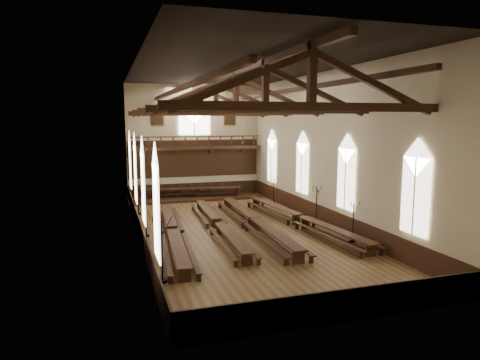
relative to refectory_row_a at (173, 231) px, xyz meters
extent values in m
plane|color=brown|center=(4.13, 0.94, -0.53)|extent=(26.00, 26.00, 0.00)
plane|color=beige|center=(4.13, 13.94, 4.47)|extent=(12.00, 0.00, 12.00)
plane|color=beige|center=(4.13, -12.06, 4.47)|extent=(12.00, 0.00, 12.00)
plane|color=beige|center=(-1.87, 0.94, 4.47)|extent=(0.00, 26.00, 26.00)
plane|color=beige|center=(10.13, 0.94, 4.47)|extent=(0.00, 26.00, 26.00)
plane|color=black|center=(4.13, 0.94, 9.47)|extent=(26.00, 26.00, 0.00)
cube|color=#34190F|center=(4.13, 13.90, 0.07)|extent=(11.90, 0.08, 1.20)
cube|color=#34190F|center=(4.13, -12.02, 0.07)|extent=(11.90, 0.08, 1.20)
cube|color=#34190F|center=(-1.83, 0.94, 0.07)|extent=(0.08, 25.90, 1.20)
cube|color=#34190F|center=(10.09, 0.94, 0.07)|extent=(0.08, 25.90, 1.20)
cube|color=white|center=(-1.77, -8.06, 2.87)|extent=(0.05, 1.80, 3.60)
cube|color=white|center=(-1.77, -8.06, 4.67)|extent=(0.05, 1.80, 1.80)
cylinder|color=beige|center=(-1.73, -8.06, 2.87)|extent=(0.08, 0.08, 3.60)
cube|color=white|center=(-1.77, -2.06, 2.87)|extent=(0.05, 1.80, 3.60)
cube|color=white|center=(-1.77, -2.06, 4.67)|extent=(0.05, 1.80, 1.80)
cylinder|color=beige|center=(-1.73, -2.06, 2.87)|extent=(0.08, 0.08, 3.60)
cube|color=white|center=(-1.77, 3.94, 2.87)|extent=(0.05, 1.80, 3.60)
cube|color=white|center=(-1.77, 3.94, 4.67)|extent=(0.05, 1.80, 1.80)
cylinder|color=beige|center=(-1.73, 3.94, 2.87)|extent=(0.08, 0.08, 3.60)
cube|color=white|center=(-1.77, 9.94, 2.87)|extent=(0.05, 1.80, 3.60)
cube|color=white|center=(-1.77, 9.94, 4.67)|extent=(0.05, 1.80, 1.80)
cylinder|color=beige|center=(-1.73, 9.94, 2.87)|extent=(0.08, 0.08, 3.60)
cube|color=white|center=(10.03, -8.06, 2.87)|extent=(0.05, 1.80, 3.60)
cube|color=white|center=(10.03, -8.06, 4.67)|extent=(0.05, 1.80, 1.80)
cylinder|color=beige|center=(9.99, -8.06, 2.87)|extent=(0.08, 0.08, 3.60)
cube|color=white|center=(10.03, -2.06, 2.87)|extent=(0.05, 1.80, 3.60)
cube|color=white|center=(10.03, -2.06, 4.67)|extent=(0.05, 1.80, 1.80)
cylinder|color=beige|center=(9.99, -2.06, 2.87)|extent=(0.08, 0.08, 3.60)
cube|color=white|center=(10.03, 3.94, 2.87)|extent=(0.05, 1.80, 3.60)
cube|color=white|center=(10.03, 3.94, 4.67)|extent=(0.05, 1.80, 1.80)
cylinder|color=beige|center=(9.99, 3.94, 2.87)|extent=(0.08, 0.08, 3.60)
cube|color=white|center=(10.03, 9.94, 2.87)|extent=(0.05, 1.80, 3.60)
cube|color=white|center=(10.03, 9.94, 4.67)|extent=(0.05, 1.80, 1.80)
cylinder|color=beige|center=(9.99, 9.94, 2.87)|extent=(0.08, 0.08, 3.60)
cube|color=white|center=(4.13, 13.84, 6.27)|extent=(2.80, 0.05, 2.40)
cube|color=white|center=(4.13, 13.84, 7.47)|extent=(2.80, 0.05, 2.80)
cylinder|color=beige|center=(4.13, 13.80, 6.27)|extent=(0.10, 0.10, 2.40)
cube|color=#3B1C12|center=(4.13, 13.29, 3.87)|extent=(11.80, 1.20, 0.20)
cube|color=#34190F|center=(4.13, 13.88, 2.92)|extent=(11.80, 0.10, 3.30)
cube|color=#3B1C12|center=(4.13, 12.75, 4.92)|extent=(11.60, 0.12, 0.10)
cube|color=#3B1C12|center=(4.13, 12.75, 4.02)|extent=(11.60, 0.12, 0.10)
cube|color=#3B1C12|center=(-0.37, 13.69, 3.62)|extent=(0.35, 0.40, 0.50)
cube|color=#3B1C12|center=(2.63, 13.69, 3.62)|extent=(0.35, 0.40, 0.50)
cube|color=#3B1C12|center=(5.63, 13.69, 3.62)|extent=(0.35, 0.40, 0.50)
cube|color=#3B1C12|center=(8.63, 13.69, 3.62)|extent=(0.35, 0.40, 0.50)
cube|color=brown|center=(0.83, 13.85, 6.57)|extent=(1.15, 0.06, 1.45)
cube|color=black|center=(0.83, 13.81, 6.57)|extent=(0.95, 0.04, 1.25)
cube|color=brown|center=(7.43, 13.85, 6.57)|extent=(1.15, 0.06, 1.45)
cube|color=black|center=(7.43, 13.81, 6.57)|extent=(0.95, 0.04, 1.25)
cube|color=#3B1C12|center=(4.13, -9.06, 6.87)|extent=(11.70, 0.35, 0.35)
cube|color=#3B1C12|center=(4.13, -9.06, 8.17)|extent=(0.30, 0.30, 2.40)
cube|color=#3B1C12|center=(1.25, -9.06, 7.77)|extent=(5.44, 0.26, 2.40)
cube|color=#3B1C12|center=(7.01, -9.06, 7.77)|extent=(5.44, 0.26, 2.40)
cube|color=#3B1C12|center=(4.13, -4.06, 6.87)|extent=(11.70, 0.35, 0.35)
cube|color=#3B1C12|center=(4.13, -4.06, 8.17)|extent=(0.30, 0.30, 2.40)
cube|color=#3B1C12|center=(1.25, -4.06, 7.77)|extent=(5.44, 0.26, 2.40)
cube|color=#3B1C12|center=(7.01, -4.06, 7.77)|extent=(5.44, 0.26, 2.40)
cube|color=#3B1C12|center=(4.13, 0.94, 6.87)|extent=(11.70, 0.35, 0.35)
cube|color=#3B1C12|center=(4.13, 0.94, 8.17)|extent=(0.30, 0.30, 2.40)
cube|color=#3B1C12|center=(1.25, 0.94, 7.77)|extent=(5.44, 0.26, 2.40)
cube|color=#3B1C12|center=(7.01, 0.94, 7.77)|extent=(5.44, 0.26, 2.40)
cube|color=#3B1C12|center=(4.13, 5.94, 6.87)|extent=(11.70, 0.35, 0.35)
cube|color=#3B1C12|center=(4.13, 5.94, 8.17)|extent=(0.30, 0.30, 2.40)
cube|color=#3B1C12|center=(1.25, 5.94, 7.77)|extent=(5.44, 0.26, 2.40)
cube|color=#3B1C12|center=(7.01, 5.94, 7.77)|extent=(5.44, 0.26, 2.40)
cube|color=#3B1C12|center=(4.13, 10.94, 6.87)|extent=(11.70, 0.35, 0.35)
cube|color=#3B1C12|center=(4.13, 10.94, 8.17)|extent=(0.30, 0.30, 2.40)
cube|color=#3B1C12|center=(1.25, 10.94, 7.77)|extent=(5.44, 0.26, 2.40)
cube|color=#3B1C12|center=(7.01, 10.94, 7.77)|extent=(5.44, 0.26, 2.40)
cube|color=#3B1C12|center=(0.77, 0.94, 8.17)|extent=(0.25, 25.70, 0.25)
cube|color=#3B1C12|center=(7.49, 0.94, 8.17)|extent=(0.25, 25.70, 0.25)
cube|color=#3B1C12|center=(4.13, 0.94, 9.17)|extent=(0.30, 25.70, 0.30)
cube|color=#3B1C12|center=(0.00, -3.70, 0.16)|extent=(1.17, 6.81, 0.08)
cube|color=#3B1C12|center=(0.00, -6.75, -0.21)|extent=(0.58, 0.12, 0.65)
cube|color=#3B1C12|center=(0.00, -0.65, -0.21)|extent=(0.58, 0.12, 0.65)
cube|color=#3B1C12|center=(0.00, -3.70, -0.29)|extent=(0.51, 5.99, 0.08)
cube|color=#3B1C12|center=(-0.60, -3.66, -0.12)|extent=(0.76, 6.78, 0.06)
cube|color=#3B1C12|center=(-0.60, -6.75, -0.34)|extent=(0.22, 0.08, 0.38)
cube|color=#3B1C12|center=(-0.60, -0.56, -0.34)|extent=(0.22, 0.08, 0.38)
cube|color=#3B1C12|center=(0.60, -3.74, -0.12)|extent=(0.76, 6.78, 0.06)
cube|color=#3B1C12|center=(0.60, -6.84, -0.34)|extent=(0.22, 0.08, 0.38)
cube|color=#3B1C12|center=(0.60, -0.65, -0.34)|extent=(0.22, 0.08, 0.38)
cube|color=#3B1C12|center=(0.00, 3.70, 0.16)|extent=(1.17, 6.81, 0.08)
cube|color=#3B1C12|center=(0.00, 0.65, -0.21)|extent=(0.58, 0.12, 0.65)
cube|color=#3B1C12|center=(0.00, 6.75, -0.21)|extent=(0.58, 0.12, 0.65)
cube|color=#3B1C12|center=(0.00, 3.70, -0.29)|extent=(0.51, 5.99, 0.08)
cube|color=#3B1C12|center=(-0.60, 3.74, -0.12)|extent=(0.76, 6.78, 0.06)
cube|color=#3B1C12|center=(-0.60, 0.65, -0.34)|extent=(0.22, 0.08, 0.38)
cube|color=#3B1C12|center=(-0.60, 6.84, -0.34)|extent=(0.22, 0.08, 0.38)
cube|color=#3B1C12|center=(0.60, 3.66, -0.12)|extent=(0.76, 6.78, 0.06)
cube|color=#3B1C12|center=(0.60, 0.56, -0.34)|extent=(0.22, 0.08, 0.38)
cube|color=#3B1C12|center=(0.60, 6.75, -0.34)|extent=(0.22, 0.08, 0.38)
cube|color=#3B1C12|center=(3.00, -2.68, 0.12)|extent=(0.93, 6.46, 0.07)
cube|color=#3B1C12|center=(3.00, -5.58, -0.22)|extent=(0.55, 0.10, 0.62)
cube|color=#3B1C12|center=(3.00, 0.21, -0.22)|extent=(0.55, 0.10, 0.62)
cube|color=#3B1C12|center=(3.00, -2.68, -0.30)|extent=(0.33, 5.70, 0.07)
cube|color=#3B1C12|center=(2.43, -2.66, -0.14)|extent=(0.55, 6.45, 0.06)
cube|color=#3B1C12|center=(2.43, -5.60, -0.35)|extent=(0.21, 0.07, 0.36)
cube|color=#3B1C12|center=(2.43, 0.29, -0.35)|extent=(0.21, 0.07, 0.36)
cube|color=#3B1C12|center=(3.57, -2.71, -0.14)|extent=(0.55, 6.45, 0.06)
cube|color=#3B1C12|center=(3.57, -5.65, -0.35)|extent=(0.21, 0.07, 0.36)
cube|color=#3B1C12|center=(3.57, 0.24, -0.35)|extent=(0.21, 0.07, 0.36)
cube|color=#3B1C12|center=(3.00, 4.72, 0.12)|extent=(0.93, 6.46, 0.07)
cube|color=#3B1C12|center=(3.00, 1.82, -0.22)|extent=(0.55, 0.10, 0.62)
cube|color=#3B1C12|center=(3.00, 7.61, -0.22)|extent=(0.55, 0.10, 0.62)
cube|color=#3B1C12|center=(3.00, 4.72, -0.30)|extent=(0.33, 5.70, 0.07)
cube|color=#3B1C12|center=(2.43, 4.74, -0.14)|extent=(0.55, 6.45, 0.06)
cube|color=#3B1C12|center=(2.43, 1.80, -0.35)|extent=(0.21, 0.07, 0.36)
cube|color=#3B1C12|center=(2.43, 7.69, -0.35)|extent=(0.21, 0.07, 0.36)
cube|color=#3B1C12|center=(3.57, 4.69, -0.14)|extent=(0.55, 6.45, 0.06)
cube|color=#3B1C12|center=(3.57, 1.75, -0.35)|extent=(0.21, 0.07, 0.36)
cube|color=#3B1C12|center=(3.57, 7.64, -0.35)|extent=(0.21, 0.07, 0.36)
cube|color=#3B1C12|center=(5.34, -2.84, 0.20)|extent=(0.93, 7.26, 0.08)
cube|color=#3B1C12|center=(5.34, -6.10, -0.18)|extent=(0.62, 0.10, 0.69)
cube|color=#3B1C12|center=(5.34, 0.42, -0.18)|extent=(0.62, 0.10, 0.69)
cube|color=#3B1C12|center=(5.34, -2.84, -0.27)|extent=(0.27, 6.41, 0.08)
cube|color=#3B1C12|center=(4.70, -2.82, -0.10)|extent=(0.50, 7.25, 0.06)
cube|color=#3B1C12|center=(4.70, -6.13, -0.33)|extent=(0.23, 0.08, 0.40)
cube|color=#3B1C12|center=(4.70, 0.49, -0.33)|extent=(0.23, 0.08, 0.40)
cube|color=#3B1C12|center=(5.98, -2.86, -0.10)|extent=(0.50, 7.25, 0.06)
cube|color=#3B1C12|center=(5.98, -6.17, -0.33)|extent=(0.23, 0.08, 0.40)
cube|color=#3B1C12|center=(5.98, 0.45, -0.33)|extent=(0.23, 0.08, 0.40)
cube|color=#3B1C12|center=(5.34, 4.56, 0.20)|extent=(0.93, 7.26, 0.08)
cube|color=#3B1C12|center=(5.34, 1.30, -0.18)|extent=(0.62, 0.10, 0.69)
cube|color=#3B1C12|center=(5.34, 7.82, -0.18)|extent=(0.62, 0.10, 0.69)
cube|color=#3B1C12|center=(5.34, 4.56, -0.27)|extent=(0.27, 6.41, 0.08)
cube|color=#3B1C12|center=(4.70, 4.58, -0.10)|extent=(0.50, 7.25, 0.06)
cube|color=#3B1C12|center=(4.70, 1.27, -0.33)|extent=(0.23, 0.08, 0.40)
cube|color=#3B1C12|center=(4.70, 7.89, -0.33)|extent=(0.23, 0.08, 0.40)
cube|color=#3B1C12|center=(5.98, 4.54, -0.10)|extent=(0.50, 7.25, 0.06)
cube|color=#3B1C12|center=(5.98, 1.23, -0.33)|extent=(0.23, 0.08, 0.40)
cube|color=#3B1C12|center=(5.98, 7.85, -0.33)|extent=(0.23, 0.08, 0.40)
cube|color=#3B1C12|center=(8.42, -3.06, 0.17)|extent=(1.38, 6.96, 0.08)
cube|color=#3B1C12|center=(8.42, -6.17, -0.20)|extent=(0.59, 0.14, 0.66)
cube|color=#3B1C12|center=(8.42, 0.06, -0.20)|extent=(0.59, 0.14, 0.66)
cube|color=#3B1C12|center=(8.42, -3.06, -0.28)|extent=(0.69, 6.11, 0.08)
cube|color=#3B1C12|center=(7.81, -3.12, -0.11)|extent=(0.96, 6.92, 0.06)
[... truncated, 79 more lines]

